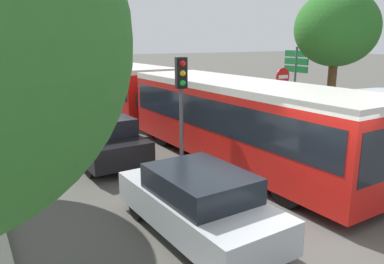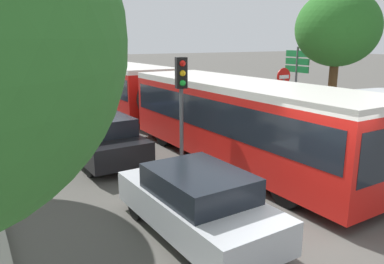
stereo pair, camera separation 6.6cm
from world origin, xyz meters
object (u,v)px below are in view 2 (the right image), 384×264
at_px(city_bus_rear, 21,73).
at_px(queued_car_black, 100,138).
at_px(queued_car_navy, 59,111).
at_px(white_van, 365,128).
at_px(queued_car_silver, 197,202).
at_px(direction_sign_post, 297,70).
at_px(articulated_bus, 181,101).
at_px(tree_right_near, 337,29).
at_px(traffic_light, 181,88).
at_px(no_entry_sign, 283,92).

relative_size(city_bus_rear, queued_car_black, 2.62).
distance_m(city_bus_rear, queued_car_navy, 13.84).
bearing_deg(white_van, queued_car_silver, 16.33).
xyz_separation_m(queued_car_silver, queued_car_black, (-0.12, 5.80, 0.06)).
bearing_deg(direction_sign_post, articulated_bus, -6.93).
bearing_deg(city_bus_rear, tree_right_near, -160.36).
xyz_separation_m(city_bus_rear, traffic_light, (1.65, -22.08, 1.08)).
relative_size(queued_car_silver, white_van, 0.78).
relative_size(no_entry_sign, direction_sign_post, 0.78).
relative_size(white_van, direction_sign_post, 1.45).
bearing_deg(queued_car_navy, direction_sign_post, -123.29).
bearing_deg(traffic_light, direction_sign_post, 122.20).
bearing_deg(white_van, tree_right_near, -119.52).
bearing_deg(queued_car_silver, queued_car_black, -0.37).
distance_m(articulated_bus, tree_right_near, 6.90).
bearing_deg(no_entry_sign, queued_car_black, -96.62).
distance_m(white_van, tree_right_near, 5.33).
distance_m(city_bus_rear, queued_car_black, 19.93).
relative_size(city_bus_rear, traffic_light, 3.38).
distance_m(queued_car_black, no_entry_sign, 7.40).
relative_size(queued_car_black, white_van, 0.84).
relative_size(white_van, no_entry_sign, 1.86).
bearing_deg(queued_car_navy, queued_car_black, 178.54).
bearing_deg(white_van, queued_car_navy, -49.84).
distance_m(queued_car_black, queued_car_navy, 6.10).
xyz_separation_m(queued_car_silver, queued_car_navy, (-0.13, 11.90, 0.00)).
relative_size(articulated_bus, traffic_light, 5.21).
relative_size(traffic_light, no_entry_sign, 1.21).
xyz_separation_m(city_bus_rear, queued_car_silver, (-0.08, -25.72, -0.71)).
xyz_separation_m(no_entry_sign, tree_right_near, (2.18, -0.62, 2.44)).
bearing_deg(white_van, direction_sign_post, -106.75).
xyz_separation_m(queued_car_black, tree_right_near, (9.44, -1.47, 3.55)).
relative_size(queued_car_navy, traffic_light, 1.20).
distance_m(city_bus_rear, queued_car_silver, 25.73).
height_order(queued_car_silver, tree_right_near, tree_right_near).
height_order(white_van, traffic_light, traffic_light).
relative_size(articulated_bus, white_van, 3.38).
distance_m(queued_car_navy, no_entry_sign, 10.12).
bearing_deg(queued_car_silver, traffic_light, -27.02).
height_order(queued_car_black, tree_right_near, tree_right_near).
height_order(articulated_bus, queued_car_black, articulated_bus).
bearing_deg(articulated_bus, queued_car_navy, -143.03).
bearing_deg(queued_car_navy, queued_car_silver, 179.07).
bearing_deg(tree_right_near, traffic_light, -174.77).
bearing_deg(queued_car_black, city_bus_rear, -2.12).
bearing_deg(queued_car_silver, queued_car_navy, -0.93).
bearing_deg(no_entry_sign, queued_car_silver, -55.22).
bearing_deg(tree_right_near, white_van, -128.04).
distance_m(queued_car_black, tree_right_near, 10.20).
height_order(queued_car_black, direction_sign_post, direction_sign_post).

